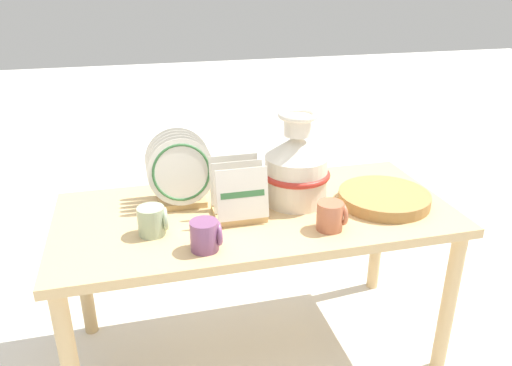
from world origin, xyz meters
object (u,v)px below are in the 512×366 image
at_px(ceramic_vase, 296,166).
at_px(dish_rack_square_plates, 238,199).
at_px(wicker_charger_stack, 384,198).
at_px(dish_rack_round_plates, 180,173).
at_px(mug_sage_glaze, 153,221).
at_px(mug_terracotta_glaze, 331,216).
at_px(mug_plum_glaze, 206,235).

distance_m(ceramic_vase, dish_rack_square_plates, 0.26).
xyz_separation_m(ceramic_vase, wicker_charger_stack, (0.32, -0.10, -0.12)).
bearing_deg(dish_rack_square_plates, dish_rack_round_plates, 139.33).
xyz_separation_m(ceramic_vase, mug_sage_glaze, (-0.54, -0.13, -0.09)).
xyz_separation_m(dish_rack_round_plates, wicker_charger_stack, (0.75, -0.20, -0.10)).
height_order(dish_rack_round_plates, mug_sage_glaze, dish_rack_round_plates).
relative_size(mug_sage_glaze, mug_terracotta_glaze, 1.00).
height_order(dish_rack_round_plates, dish_rack_square_plates, dish_rack_round_plates).
relative_size(mug_terracotta_glaze, mug_plum_glaze, 1.00).
relative_size(dish_rack_square_plates, mug_plum_glaze, 2.06).
relative_size(ceramic_vase, dish_rack_square_plates, 1.72).
bearing_deg(ceramic_vase, mug_plum_glaze, -145.22).
xyz_separation_m(wicker_charger_stack, mug_plum_glaze, (-0.71, -0.17, 0.03)).
bearing_deg(ceramic_vase, dish_rack_square_plates, -164.78).
bearing_deg(wicker_charger_stack, mug_sage_glaze, -178.40).
distance_m(dish_rack_round_plates, dish_rack_square_plates, 0.25).
bearing_deg(mug_plum_glaze, wicker_charger_stack, 13.26).
distance_m(dish_rack_round_plates, mug_sage_glaze, 0.26).
height_order(dish_rack_square_plates, mug_plum_glaze, dish_rack_square_plates).
bearing_deg(dish_rack_square_plates, mug_terracotta_glaze, -31.62).
bearing_deg(wicker_charger_stack, ceramic_vase, 162.39).
distance_m(ceramic_vase, mug_terracotta_glaze, 0.26).
distance_m(dish_rack_round_plates, mug_plum_glaze, 0.37).
xyz_separation_m(wicker_charger_stack, mug_terracotta_glaze, (-0.27, -0.14, 0.03)).
height_order(dish_rack_square_plates, mug_sage_glaze, dish_rack_square_plates).
relative_size(ceramic_vase, dish_rack_round_plates, 1.30).
relative_size(wicker_charger_stack, mug_plum_glaze, 3.46).
relative_size(mug_sage_glaze, mug_plum_glaze, 1.00).
bearing_deg(dish_rack_round_plates, wicker_charger_stack, -14.89).
relative_size(ceramic_vase, wicker_charger_stack, 1.02).
height_order(ceramic_vase, wicker_charger_stack, ceramic_vase).
height_order(mug_sage_glaze, mug_plum_glaze, same).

